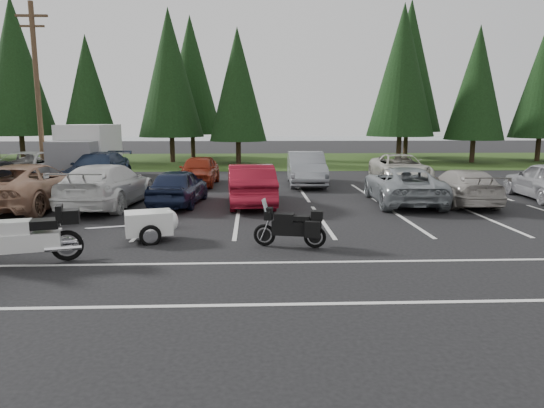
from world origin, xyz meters
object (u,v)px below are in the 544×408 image
Objects in this scene: car_near_2 at (29,185)px; car_near_3 at (107,185)px; adventure_motorcycle at (290,223)px; box_truck at (84,152)px; car_near_6 at (403,185)px; cargo_trailer at (149,226)px; car_far_4 at (400,168)px; car_near_4 at (179,187)px; car_far_1 at (98,169)px; car_near_7 at (462,186)px; car_far_2 at (199,170)px; touring_motorcycle at (20,230)px; car_far_0 at (25,169)px; car_far_3 at (306,169)px; car_near_5 at (251,184)px; utility_pole at (37,89)px.

car_near_3 is (2.78, 0.05, -0.02)m from car_near_2.
adventure_motorcycle is at bearing 141.15° from car_near_3.
box_truck reaches higher than car_near_6.
adventure_motorcycle is at bearing -28.12° from cargo_trailer.
car_near_6 is 6.57m from car_far_4.
adventure_motorcycle is (3.69, -6.30, -0.07)m from car_near_4.
car_near_6 is at bearing 64.49° from adventure_motorcycle.
car_far_1 is 3.12× the size of cargo_trailer.
car_near_7 is 0.89× the size of car_far_4.
car_far_4 is 15.69m from cargo_trailer.
car_far_2 reaches higher than adventure_motorcycle.
car_near_3 is 1.06× the size of car_far_4.
touring_motorcycle is at bearing -76.21° from box_truck.
car_near_6 is at bearing 19.41° from touring_motorcycle.
box_truck reaches higher than car_near_3.
car_far_0 and car_far_3 have the same top height.
car_far_0 reaches higher than car_far_2.
car_far_1 is 4.96m from car_far_2.
car_near_5 is 9.03m from touring_motorcycle.
car_near_5 is at bearing 4.00° from car_near_6.
touring_motorcycle is at bearing -98.11° from car_far_2.
car_near_5 is 0.93× the size of car_near_6.
car_near_4 is 8.52m from car_near_6.
car_near_4 is 1.44× the size of touring_motorcycle.
car_near_6 reaches higher than car_near_7.
car_near_6 is at bearing -25.11° from utility_pole.
car_near_5 is at bearing 111.00° from adventure_motorcycle.
car_far_2 is 13.37m from touring_motorcycle.
box_truck is 1.11× the size of car_near_6.
car_far_0 is (-3.01, 6.33, -0.00)m from car_near_2.
box_truck is at bearing -81.94° from car_near_2.
cargo_trailer is at bearing 29.85° from car_near_7.
car_near_3 is 9.80m from car_far_3.
car_far_0 is 1.13× the size of car_far_4.
car_near_5 reaches higher than car_near_7.
car_near_6 is 0.87× the size of car_far_0.
car_near_7 reaches higher than adventure_motorcycle.
box_truck is at bearing 167.85° from car_far_3.
car_near_2 reaches higher than cargo_trailer.
adventure_motorcycle is (-7.06, -6.12, -0.04)m from car_near_7.
car_near_6 is 10.05m from car_far_2.
car_near_3 reaches higher than car_near_4.
car_near_6 is 2.49× the size of adventure_motorcycle.
car_far_1 is (-2.24, 6.14, -0.00)m from car_near_3.
car_far_0 is (-5.80, 6.28, 0.01)m from car_near_3.
car_near_5 reaches higher than car_near_4.
car_near_3 reaches higher than car_far_1.
car_near_3 reaches higher than car_far_4.
car_far_2 is at bearing 63.84° from touring_motorcycle.
car_near_7 is at bearing 10.40° from cargo_trailer.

